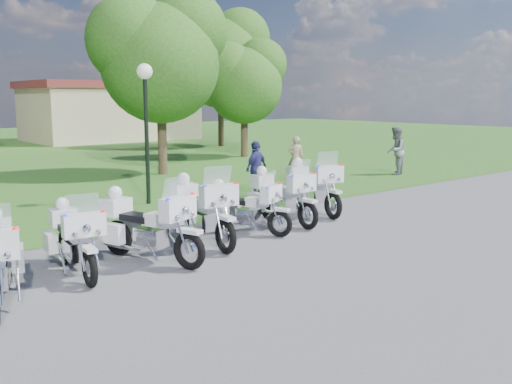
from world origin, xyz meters
TOP-DOWN VIEW (x-y plane):
  - ground at (0.00, 0.00)m, footprint 100.00×100.00m
  - motorcycle_1 at (-3.44, 0.99)m, footprint 0.91×2.23m
  - motorcycle_2 at (-2.12, 0.83)m, footprint 1.29×2.39m
  - motorcycle_3 at (-0.55, 1.34)m, footprint 1.01×2.54m
  - motorcycle_4 at (0.71, 1.46)m, footprint 1.21×2.04m
  - motorcycle_5 at (2.07, 1.75)m, footprint 0.82×2.39m
  - motorcycle_6 at (3.56, 2.16)m, footprint 1.21×2.47m
  - lamp_post at (0.76, 5.97)m, footprint 0.44×0.44m
  - tree_2 at (4.31, 11.34)m, footprint 5.39×4.60m
  - tree_3 at (11.01, 14.58)m, footprint 4.51×3.85m
  - tree_4 at (13.80, 20.49)m, footprint 6.34×5.41m
  - building_east at (11.00, 30.00)m, footprint 11.44×7.28m
  - bystander_a at (7.45, 6.90)m, footprint 0.69×0.68m
  - bystander_b at (11.38, 5.34)m, footprint 1.13×1.03m
  - bystander_c at (4.00, 5.02)m, footprint 1.08×0.69m

SIDE VIEW (x-z plane):
  - ground at x=0.00m, z-range 0.00..0.00m
  - motorcycle_4 at x=0.71m, z-range -0.12..1.33m
  - motorcycle_1 at x=-3.44m, z-range -0.12..1.38m
  - motorcycle_5 at x=2.07m, z-range -0.13..1.48m
  - motorcycle_2 at x=-2.12m, z-range -0.14..1.52m
  - motorcycle_6 at x=3.56m, z-range -0.14..1.55m
  - motorcycle_3 at x=-0.55m, z-range -0.14..1.57m
  - bystander_a at x=7.45m, z-range 0.00..1.61m
  - bystander_c at x=4.00m, z-range 0.00..1.71m
  - bystander_b at x=11.38m, z-range 0.00..1.90m
  - building_east at x=11.00m, z-range 0.02..4.12m
  - lamp_post at x=0.76m, z-range 1.03..4.99m
  - tree_3 at x=11.01m, z-range 0.97..6.98m
  - tree_2 at x=4.31m, z-range 1.16..8.34m
  - tree_4 at x=13.80m, z-range 1.37..9.82m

